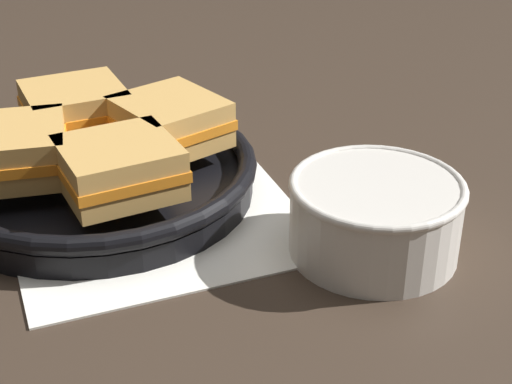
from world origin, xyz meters
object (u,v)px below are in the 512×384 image
object	(u,v)px
soup_bowl	(375,212)
sandwich_near_left	(119,168)
sandwich_far_right	(15,151)
sandwich_far_left	(75,108)
spoon	(176,214)
skillet	(100,176)
sandwich_near_right	(170,121)

from	to	relation	value
soup_bowl	sandwich_near_left	distance (m)	0.23
sandwich_near_left	sandwich_far_right	distance (m)	0.11
soup_bowl	sandwich_far_right	xyz separation A→B (m)	(-0.30, 0.13, 0.03)
soup_bowl	sandwich_near_left	world-z (taller)	sandwich_near_left
sandwich_far_left	sandwich_far_right	world-z (taller)	same
spoon	skillet	distance (m)	0.09
spoon	sandwich_near_right	world-z (taller)	sandwich_near_right
skillet	sandwich_near_left	world-z (taller)	sandwich_near_left
sandwich_far_right	soup_bowl	bearing A→B (deg)	-23.99
sandwich_far_right	spoon	bearing A→B (deg)	-18.83
skillet	sandwich_far_right	world-z (taller)	sandwich_far_right
soup_bowl	sandwich_far_right	distance (m)	0.33
sandwich_near_right	sandwich_far_right	bearing A→B (deg)	-165.95
soup_bowl	sandwich_far_left	xyz separation A→B (m)	(-0.25, 0.22, 0.03)
soup_bowl	sandwich_far_left	world-z (taller)	sandwich_far_left
spoon	sandwich_far_right	bearing A→B (deg)	125.70
skillet	sandwich_near_left	xyz separation A→B (m)	(0.02, -0.07, 0.04)
sandwich_far_left	sandwich_far_right	bearing A→B (deg)	-120.95
sandwich_far_left	spoon	bearing A→B (deg)	-58.63
soup_bowl	spoon	world-z (taller)	soup_bowl
sandwich_near_right	sandwich_near_left	bearing A→B (deg)	-120.95
spoon	skillet	world-z (taller)	skillet
soup_bowl	spoon	size ratio (longest dim) A/B	1.16
skillet	sandwich_near_left	size ratio (longest dim) A/B	2.56
sandwich_near_right	skillet	bearing A→B (deg)	-165.95
sandwich_far_left	soup_bowl	bearing A→B (deg)	-42.45
spoon	sandwich_near_left	bearing A→B (deg)	153.04
sandwich_far_left	sandwich_near_right	bearing A→B (deg)	-30.95
sandwich_near_left	skillet	bearing A→B (deg)	104.05
skillet	sandwich_near_right	world-z (taller)	sandwich_near_right
sandwich_near_left	sandwich_far_right	world-z (taller)	same
skillet	sandwich_far_left	world-z (taller)	sandwich_far_left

